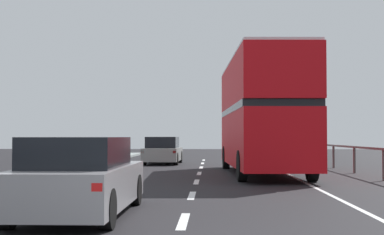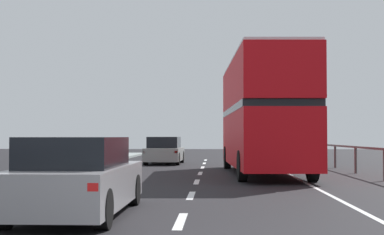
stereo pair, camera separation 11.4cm
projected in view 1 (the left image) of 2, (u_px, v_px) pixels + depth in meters
lane_paint_markings at (275, 193)px, 14.44m from camera, size 3.54×46.00×0.01m
double_decker_bus_red at (262, 113)px, 21.82m from camera, size 2.90×10.40×4.39m
hatchback_car_near at (81, 178)px, 10.34m from camera, size 1.77×4.60×1.43m
sedan_car_ahead at (163, 151)px, 29.96m from camera, size 1.89×4.20×1.43m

